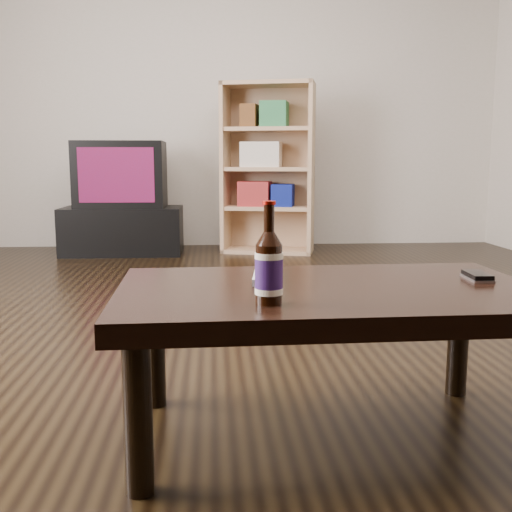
{
  "coord_description": "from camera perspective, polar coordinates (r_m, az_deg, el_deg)",
  "views": [
    {
      "loc": [
        -0.05,
        -2.38,
        0.75
      ],
      "look_at": [
        0.05,
        -1.02,
        0.53
      ],
      "focal_mm": 42.0,
      "sensor_mm": 36.0,
      "label": 1
    }
  ],
  "objects": [
    {
      "name": "tv_stand",
      "position": [
        5.0,
        -12.57,
        2.38
      ],
      "size": [
        0.96,
        0.49,
        0.38
      ],
      "primitive_type": "cube",
      "rotation": [
        0.0,
        0.0,
        -0.01
      ],
      "color": "black",
      "rests_on": "floor"
    },
    {
      "name": "coffee_table",
      "position": [
        1.62,
        6.89,
        -4.81
      ],
      "size": [
        1.13,
        0.68,
        0.42
      ],
      "rotation": [
        0.0,
        0.0,
        0.02
      ],
      "color": "black",
      "rests_on": "floor"
    },
    {
      "name": "phone",
      "position": [
        1.8,
        20.33,
        -1.82
      ],
      "size": [
        0.06,
        0.12,
        0.02
      ],
      "rotation": [
        0.0,
        0.0,
        -0.05
      ],
      "color": "#B9B9BB",
      "rests_on": "coffee_table"
    },
    {
      "name": "wall_back",
      "position": [
        5.42,
        -3.81,
        15.36
      ],
      "size": [
        5.0,
        0.02,
        2.7
      ],
      "primitive_type": "cube",
      "color": "beige",
      "rests_on": "ground"
    },
    {
      "name": "remote",
      "position": [
        1.67,
        0.58,
        -2.03
      ],
      "size": [
        0.07,
        0.18,
        0.02
      ],
      "rotation": [
        0.0,
        0.0,
        -0.12
      ],
      "color": "#BAB9BC",
      "rests_on": "coffee_table"
    },
    {
      "name": "floor",
      "position": [
        2.5,
        -2.91,
        -8.57
      ],
      "size": [
        5.0,
        6.0,
        0.01
      ],
      "primitive_type": "cube",
      "color": "black",
      "rests_on": "ground"
    },
    {
      "name": "bookshelf",
      "position": [
        4.96,
        1.09,
        8.62
      ],
      "size": [
        0.8,
        0.51,
        1.37
      ],
      "rotation": [
        0.0,
        0.0,
        -0.24
      ],
      "color": "#A77B5C",
      "rests_on": "floor"
    },
    {
      "name": "beer_bottle",
      "position": [
        1.39,
        1.24,
        -1.16
      ],
      "size": [
        0.07,
        0.07,
        0.24
      ],
      "rotation": [
        0.0,
        0.0,
        0.08
      ],
      "color": "black",
      "rests_on": "coffee_table"
    },
    {
      "name": "tv",
      "position": [
        4.97,
        -12.75,
        7.58
      ],
      "size": [
        0.71,
        0.45,
        0.53
      ],
      "rotation": [
        0.0,
        0.0,
        -0.01
      ],
      "color": "black",
      "rests_on": "tv_stand"
    }
  ]
}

